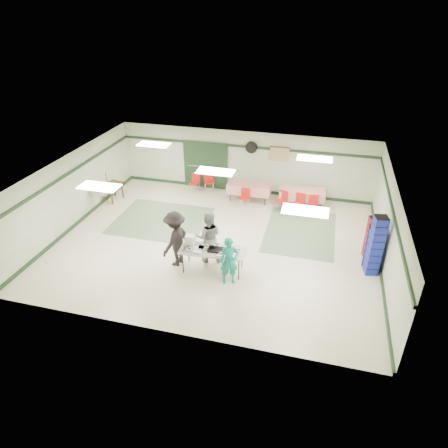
% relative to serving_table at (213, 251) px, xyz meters
% --- Properties ---
extents(floor, '(11.00, 11.00, 0.00)m').
position_rel_serving_table_xyz_m(floor, '(-0.34, 1.60, -0.72)').
color(floor, beige).
rests_on(floor, ground).
extents(ceiling, '(11.00, 11.00, 0.00)m').
position_rel_serving_table_xyz_m(ceiling, '(-0.34, 1.60, 1.98)').
color(ceiling, white).
rests_on(ceiling, wall_back).
extents(wall_back, '(11.00, 0.00, 11.00)m').
position_rel_serving_table_xyz_m(wall_back, '(-0.34, 6.10, 0.63)').
color(wall_back, beige).
rests_on(wall_back, floor).
extents(wall_front, '(11.00, 0.00, 11.00)m').
position_rel_serving_table_xyz_m(wall_front, '(-0.34, -2.90, 0.63)').
color(wall_front, beige).
rests_on(wall_front, floor).
extents(wall_left, '(0.00, 9.00, 9.00)m').
position_rel_serving_table_xyz_m(wall_left, '(-5.84, 1.60, 0.63)').
color(wall_left, beige).
rests_on(wall_left, floor).
extents(wall_right, '(0.00, 9.00, 9.00)m').
position_rel_serving_table_xyz_m(wall_right, '(5.16, 1.60, 0.63)').
color(wall_right, beige).
rests_on(wall_right, floor).
extents(trim_back, '(11.00, 0.06, 0.10)m').
position_rel_serving_table_xyz_m(trim_back, '(-0.34, 6.07, 1.33)').
color(trim_back, '#1C331C').
rests_on(trim_back, wall_back).
extents(baseboard_back, '(11.00, 0.06, 0.12)m').
position_rel_serving_table_xyz_m(baseboard_back, '(-0.34, 6.07, -0.66)').
color(baseboard_back, '#1C331C').
rests_on(baseboard_back, floor).
extents(trim_left, '(0.06, 9.00, 0.10)m').
position_rel_serving_table_xyz_m(trim_left, '(-5.81, 1.60, 1.33)').
color(trim_left, '#1C331C').
rests_on(trim_left, wall_back).
extents(baseboard_left, '(0.06, 9.00, 0.12)m').
position_rel_serving_table_xyz_m(baseboard_left, '(-5.81, 1.60, -0.66)').
color(baseboard_left, '#1C331C').
rests_on(baseboard_left, floor).
extents(trim_right, '(0.06, 9.00, 0.10)m').
position_rel_serving_table_xyz_m(trim_right, '(5.13, 1.60, 1.33)').
color(trim_right, '#1C331C').
rests_on(trim_right, wall_back).
extents(baseboard_right, '(0.06, 9.00, 0.12)m').
position_rel_serving_table_xyz_m(baseboard_right, '(5.13, 1.60, -0.66)').
color(baseboard_right, '#1C331C').
rests_on(baseboard_right, floor).
extents(green_patch_a, '(3.50, 3.00, 0.01)m').
position_rel_serving_table_xyz_m(green_patch_a, '(-2.84, 2.60, -0.72)').
color(green_patch_a, gray).
rests_on(green_patch_a, floor).
extents(green_patch_b, '(2.50, 3.50, 0.01)m').
position_rel_serving_table_xyz_m(green_patch_b, '(2.46, 3.10, -0.72)').
color(green_patch_b, gray).
rests_on(green_patch_b, floor).
extents(double_door_left, '(0.90, 0.06, 2.10)m').
position_rel_serving_table_xyz_m(double_door_left, '(-2.54, 6.04, 0.33)').
color(double_door_left, gray).
rests_on(double_door_left, floor).
extents(double_door_right, '(0.90, 0.06, 2.10)m').
position_rel_serving_table_xyz_m(double_door_right, '(-1.59, 6.04, 0.33)').
color(double_door_right, gray).
rests_on(double_door_right, floor).
extents(door_frame, '(2.00, 0.03, 2.15)m').
position_rel_serving_table_xyz_m(door_frame, '(-2.07, 6.02, 0.33)').
color(door_frame, '#1C331C').
rests_on(door_frame, floor).
extents(wall_fan, '(0.50, 0.10, 0.50)m').
position_rel_serving_table_xyz_m(wall_fan, '(-0.04, 6.04, 1.33)').
color(wall_fan, black).
rests_on(wall_fan, wall_back).
extents(scroll_banner, '(0.80, 0.02, 0.60)m').
position_rel_serving_table_xyz_m(scroll_banner, '(1.16, 6.04, 1.13)').
color(scroll_banner, tan).
rests_on(scroll_banner, wall_back).
extents(serving_table, '(2.07, 0.94, 0.76)m').
position_rel_serving_table_xyz_m(serving_table, '(0.00, 0.00, 0.00)').
color(serving_table, '#A1A19C').
rests_on(serving_table, floor).
extents(sheet_tray_right, '(0.67, 0.52, 0.02)m').
position_rel_serving_table_xyz_m(sheet_tray_right, '(0.52, -0.07, 0.05)').
color(sheet_tray_right, silver).
rests_on(sheet_tray_right, serving_table).
extents(sheet_tray_mid, '(0.60, 0.47, 0.02)m').
position_rel_serving_table_xyz_m(sheet_tray_mid, '(-0.18, 0.10, 0.05)').
color(sheet_tray_mid, silver).
rests_on(sheet_tray_mid, serving_table).
extents(sheet_tray_left, '(0.63, 0.49, 0.02)m').
position_rel_serving_table_xyz_m(sheet_tray_left, '(-0.59, -0.13, 0.05)').
color(sheet_tray_left, silver).
rests_on(sheet_tray_left, serving_table).
extents(baking_pan, '(0.50, 0.33, 0.08)m').
position_rel_serving_table_xyz_m(baking_pan, '(0.11, -0.03, 0.08)').
color(baking_pan, black).
rests_on(baking_pan, serving_table).
extents(foam_box_stack, '(0.27, 0.25, 0.35)m').
position_rel_serving_table_xyz_m(foam_box_stack, '(-0.76, 0.07, 0.22)').
color(foam_box_stack, white).
rests_on(foam_box_stack, serving_table).
extents(volunteer_teal, '(0.65, 0.55, 1.53)m').
position_rel_serving_table_xyz_m(volunteer_teal, '(0.64, -0.46, 0.04)').
color(volunteer_teal, '#138476').
rests_on(volunteer_teal, floor).
extents(volunteer_grey, '(0.99, 0.85, 1.76)m').
position_rel_serving_table_xyz_m(volunteer_grey, '(-0.28, 0.50, 0.16)').
color(volunteer_grey, gray).
rests_on(volunteer_grey, floor).
extents(volunteer_dark, '(0.95, 1.33, 1.86)m').
position_rel_serving_table_xyz_m(volunteer_dark, '(-1.23, 0.05, 0.21)').
color(volunteer_dark, black).
rests_on(volunteer_dark, floor).
extents(dining_table_a, '(1.88, 0.97, 0.77)m').
position_rel_serving_table_xyz_m(dining_table_a, '(2.28, 5.21, -0.15)').
color(dining_table_a, red).
rests_on(dining_table_a, floor).
extents(dining_table_b, '(1.79, 0.81, 0.77)m').
position_rel_serving_table_xyz_m(dining_table_b, '(0.08, 5.21, -0.15)').
color(dining_table_b, red).
rests_on(dining_table_b, floor).
extents(chair_a, '(0.46, 0.46, 0.82)m').
position_rel_serving_table_xyz_m(chair_a, '(2.25, 4.64, -0.22)').
color(chair_a, '#B4230E').
rests_on(chair_a, floor).
extents(chair_b, '(0.49, 0.49, 0.84)m').
position_rel_serving_table_xyz_m(chair_b, '(1.56, 4.64, -0.21)').
color(chair_b, '#B4230E').
rests_on(chair_b, floor).
extents(chair_c, '(0.38, 0.38, 0.80)m').
position_rel_serving_table_xyz_m(chair_c, '(2.78, 4.64, -0.23)').
color(chair_c, '#B4230E').
rests_on(chair_c, floor).
extents(chair_d, '(0.37, 0.38, 0.78)m').
position_rel_serving_table_xyz_m(chair_d, '(0.04, 4.64, -0.24)').
color(chair_d, '#B4230E').
rests_on(chair_d, floor).
extents(chair_loose_a, '(0.57, 0.57, 0.94)m').
position_rel_serving_table_xyz_m(chair_loose_a, '(-1.82, 5.69, -0.14)').
color(chair_loose_a, '#B4230E').
rests_on(chair_loose_a, floor).
extents(chair_loose_b, '(0.43, 0.43, 0.83)m').
position_rel_serving_table_xyz_m(chair_loose_b, '(-2.40, 5.49, -0.21)').
color(chair_loose_b, '#B4230E').
rests_on(chair_loose_b, floor).
extents(crate_stack_blue_a, '(0.45, 0.45, 1.99)m').
position_rel_serving_table_xyz_m(crate_stack_blue_a, '(4.81, 1.12, 0.28)').
color(crate_stack_blue_a, '#1B27A6').
rests_on(crate_stack_blue_a, floor).
extents(crate_stack_red, '(0.46, 0.46, 1.48)m').
position_rel_serving_table_xyz_m(crate_stack_red, '(4.81, 2.01, 0.02)').
color(crate_stack_red, '#A4101A').
rests_on(crate_stack_red, floor).
extents(crate_stack_blue_b, '(0.51, 0.51, 1.41)m').
position_rel_serving_table_xyz_m(crate_stack_blue_b, '(4.81, 1.56, -0.02)').
color(crate_stack_blue_b, '#1B27A6').
rests_on(crate_stack_blue_b, floor).
extents(printer_table, '(0.71, 0.95, 0.74)m').
position_rel_serving_table_xyz_m(printer_table, '(-5.49, 3.76, -0.08)').
color(printer_table, brown).
rests_on(printer_table, floor).
extents(office_printer, '(0.53, 0.47, 0.40)m').
position_rel_serving_table_xyz_m(office_printer, '(-5.49, 2.77, 0.22)').
color(office_printer, '#AFAFAA').
rests_on(office_printer, printer_table).
extents(broom, '(0.08, 0.21, 1.30)m').
position_rel_serving_table_xyz_m(broom, '(-5.57, 3.63, -0.04)').
color(broom, brown).
rests_on(broom, floor).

